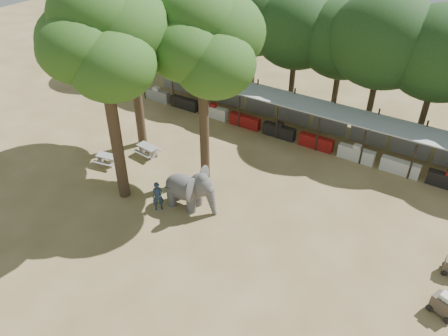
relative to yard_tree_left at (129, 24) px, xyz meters
The scene contains 11 objects.
ground 14.23m from the yard_tree_left, 38.20° to the right, with size 100.00×100.00×0.00m, color brown.
vendor_stalls 13.30m from the yard_tree_left, 36.06° to the left, with size 28.00×2.99×2.80m.
yard_tree_left is the anchor object (origin of this frame).
yard_tree_center 5.92m from the yard_tree_left, 59.04° to the right, with size 7.10×6.90×12.04m.
yard_tree_back 6.09m from the yard_tree_left, ahead, with size 7.10×6.90×11.36m.
backdrop_trees 15.17m from the yard_tree_left, 52.28° to the left, with size 46.46×5.95×8.33m.
elephant 10.67m from the yard_tree_left, 29.40° to the right, with size 3.29×2.50×2.49m.
handler 10.58m from the yard_tree_left, 42.06° to the right, with size 0.64×0.43×1.78m, color #26384C.
picnic_table_near 8.48m from the yard_tree_left, 90.72° to the right, with size 1.59×1.48×0.69m.
picnic_table_far 7.96m from the yard_tree_left, 38.65° to the right, with size 1.60×1.47×0.73m.
cart_front 22.17m from the yard_tree_left, 11.08° to the right, with size 1.30×1.07×1.09m.
Camera 1 is at (9.84, -11.96, 15.79)m, focal length 35.00 mm.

